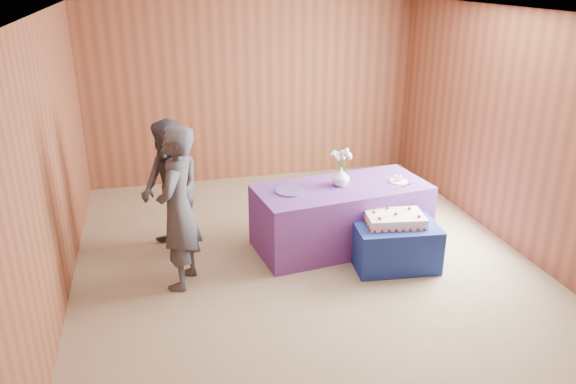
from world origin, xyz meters
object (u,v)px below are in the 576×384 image
object	(u,v)px
cake_table	(394,243)
guest_right	(171,190)
guest_left	(178,209)
sheet_cake	(395,219)
vase	(341,177)
serving_table	(341,216)

from	to	relation	value
cake_table	guest_right	bearing A→B (deg)	165.76
cake_table	guest_left	bearing A→B (deg)	-177.51
sheet_cake	cake_table	bearing A→B (deg)	55.26
guest_left	guest_right	distance (m)	0.73
vase	sheet_cake	bearing A→B (deg)	-56.58
vase	guest_left	distance (m)	1.94
cake_table	guest_left	size ratio (longest dim) A/B	0.53
sheet_cake	guest_right	distance (m)	2.50
vase	guest_left	xyz separation A→B (m)	(-1.88, -0.48, -0.00)
cake_table	serving_table	size ratio (longest dim) A/B	0.45
cake_table	sheet_cake	xyz separation A→B (m)	(-0.01, -0.01, 0.31)
cake_table	guest_left	world-z (taller)	guest_left
guest_left	serving_table	bearing A→B (deg)	124.70
vase	guest_right	world-z (taller)	guest_right
sheet_cake	vase	distance (m)	0.81
sheet_cake	vase	bearing A→B (deg)	131.93
cake_table	vase	bearing A→B (deg)	130.75
vase	guest_left	bearing A→B (deg)	-165.67
cake_table	guest_left	distance (m)	2.39
sheet_cake	guest_left	distance (m)	2.32
serving_table	sheet_cake	size ratio (longest dim) A/B	2.84
serving_table	guest_left	world-z (taller)	guest_left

